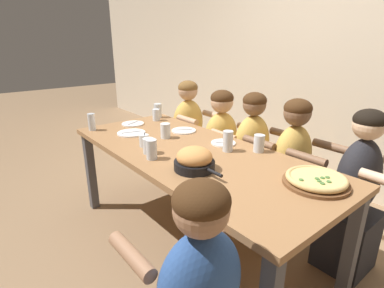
{
  "coord_description": "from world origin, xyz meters",
  "views": [
    {
      "loc": [
        1.55,
        -1.25,
        1.52
      ],
      "look_at": [
        0.0,
        0.0,
        0.82
      ],
      "focal_mm": 28.0,
      "sensor_mm": 36.0,
      "label": 1
    }
  ],
  "objects_px": {
    "drinking_glass_b": "(148,147)",
    "diner_far_left": "(188,137)",
    "drinking_glass_f": "(158,111)",
    "pizza_board_main": "(316,180)",
    "empty_plate_b": "(131,133)",
    "drinking_glass_c": "(156,116)",
    "diner_far_midleft": "(221,150)",
    "drinking_glass_g": "(228,142)",
    "empty_plate_d": "(223,143)",
    "diner_far_center": "(251,161)",
    "drinking_glass_h": "(259,143)",
    "cocktail_glass_blue": "(144,141)",
    "diner_far_right": "(354,201)",
    "empty_plate_a": "(184,131)",
    "drinking_glass_e": "(165,131)",
    "drinking_glass_d": "(152,151)",
    "empty_plate_c": "(133,124)",
    "diner_far_midright": "(290,176)",
    "skillet_bowl": "(194,160)",
    "drinking_glass_a": "(92,123)"
  },
  "relations": [
    {
      "from": "pizza_board_main",
      "to": "empty_plate_d",
      "type": "height_order",
      "value": "pizza_board_main"
    },
    {
      "from": "diner_far_left",
      "to": "drinking_glass_a",
      "type": "bearing_deg",
      "value": -2.61
    },
    {
      "from": "diner_far_center",
      "to": "diner_far_midright",
      "type": "bearing_deg",
      "value": 90.0
    },
    {
      "from": "diner_far_midleft",
      "to": "drinking_glass_c",
      "type": "bearing_deg",
      "value": -49.32
    },
    {
      "from": "pizza_board_main",
      "to": "drinking_glass_f",
      "type": "relative_size",
      "value": 2.5
    },
    {
      "from": "drinking_glass_b",
      "to": "drinking_glass_e",
      "type": "height_order",
      "value": "drinking_glass_e"
    },
    {
      "from": "empty_plate_a",
      "to": "drinking_glass_e",
      "type": "height_order",
      "value": "drinking_glass_e"
    },
    {
      "from": "drinking_glass_f",
      "to": "diner_far_left",
      "type": "distance_m",
      "value": 0.47
    },
    {
      "from": "drinking_glass_f",
      "to": "drinking_glass_g",
      "type": "distance_m",
      "value": 1.14
    },
    {
      "from": "drinking_glass_c",
      "to": "diner_far_right",
      "type": "xyz_separation_m",
      "value": [
        1.74,
        0.41,
        -0.31
      ]
    },
    {
      "from": "empty_plate_c",
      "to": "drinking_glass_g",
      "type": "height_order",
      "value": "drinking_glass_g"
    },
    {
      "from": "pizza_board_main",
      "to": "drinking_glass_a",
      "type": "height_order",
      "value": "drinking_glass_a"
    },
    {
      "from": "skillet_bowl",
      "to": "drinking_glass_c",
      "type": "bearing_deg",
      "value": 158.35
    },
    {
      "from": "empty_plate_b",
      "to": "diner_far_center",
      "type": "height_order",
      "value": "diner_far_center"
    },
    {
      "from": "skillet_bowl",
      "to": "diner_far_left",
      "type": "distance_m",
      "value": 1.48
    },
    {
      "from": "drinking_glass_c",
      "to": "diner_far_center",
      "type": "relative_size",
      "value": 0.1
    },
    {
      "from": "drinking_glass_b",
      "to": "empty_plate_c",
      "type": "bearing_deg",
      "value": 159.6
    },
    {
      "from": "empty_plate_b",
      "to": "drinking_glass_g",
      "type": "bearing_deg",
      "value": 22.52
    },
    {
      "from": "drinking_glass_b",
      "to": "diner_far_left",
      "type": "xyz_separation_m",
      "value": [
        -0.74,
        0.94,
        -0.3
      ]
    },
    {
      "from": "diner_far_center",
      "to": "empty_plate_b",
      "type": "bearing_deg",
      "value": -37.65
    },
    {
      "from": "diner_far_midleft",
      "to": "drinking_glass_g",
      "type": "bearing_deg",
      "value": 48.98
    },
    {
      "from": "empty_plate_a",
      "to": "cocktail_glass_blue",
      "type": "xyz_separation_m",
      "value": [
        0.12,
        -0.46,
        0.03
      ]
    },
    {
      "from": "empty_plate_c",
      "to": "drinking_glass_c",
      "type": "bearing_deg",
      "value": 85.91
    },
    {
      "from": "empty_plate_c",
      "to": "diner_far_left",
      "type": "height_order",
      "value": "diner_far_left"
    },
    {
      "from": "drinking_glass_e",
      "to": "drinking_glass_h",
      "type": "distance_m",
      "value": 0.75
    },
    {
      "from": "empty_plate_a",
      "to": "drinking_glass_b",
      "type": "bearing_deg",
      "value": -62.54
    },
    {
      "from": "pizza_board_main",
      "to": "drinking_glass_a",
      "type": "xyz_separation_m",
      "value": [
        -1.77,
        -0.55,
        0.04
      ]
    },
    {
      "from": "diner_far_left",
      "to": "drinking_glass_d",
      "type": "bearing_deg",
      "value": 40.98
    },
    {
      "from": "drinking_glass_f",
      "to": "diner_far_left",
      "type": "height_order",
      "value": "diner_far_left"
    },
    {
      "from": "pizza_board_main",
      "to": "drinking_glass_e",
      "type": "xyz_separation_m",
      "value": [
        -1.19,
        -0.17,
        0.03
      ]
    },
    {
      "from": "drinking_glass_f",
      "to": "pizza_board_main",
      "type": "bearing_deg",
      "value": -4.67
    },
    {
      "from": "drinking_glass_h",
      "to": "cocktail_glass_blue",
      "type": "bearing_deg",
      "value": -136.72
    },
    {
      "from": "empty_plate_b",
      "to": "drinking_glass_c",
      "type": "distance_m",
      "value": 0.46
    },
    {
      "from": "drinking_glass_f",
      "to": "drinking_glass_g",
      "type": "bearing_deg",
      "value": -7.4
    },
    {
      "from": "pizza_board_main",
      "to": "empty_plate_c",
      "type": "height_order",
      "value": "pizza_board_main"
    },
    {
      "from": "drinking_glass_d",
      "to": "drinking_glass_f",
      "type": "xyz_separation_m",
      "value": [
        -0.92,
        0.64,
        0.0
      ]
    },
    {
      "from": "drinking_glass_b",
      "to": "drinking_glass_f",
      "type": "distance_m",
      "value": 1.01
    },
    {
      "from": "drinking_glass_g",
      "to": "diner_far_center",
      "type": "bearing_deg",
      "value": 109.87
    },
    {
      "from": "skillet_bowl",
      "to": "empty_plate_a",
      "type": "height_order",
      "value": "skillet_bowl"
    },
    {
      "from": "drinking_glass_a",
      "to": "diner_far_left",
      "type": "distance_m",
      "value": 1.08
    },
    {
      "from": "empty_plate_b",
      "to": "drinking_glass_a",
      "type": "height_order",
      "value": "drinking_glass_a"
    },
    {
      "from": "drinking_glass_f",
      "to": "drinking_glass_g",
      "type": "relative_size",
      "value": 0.95
    },
    {
      "from": "pizza_board_main",
      "to": "diner_far_midleft",
      "type": "bearing_deg",
      "value": 158.52
    },
    {
      "from": "drinking_glass_b",
      "to": "diner_far_midright",
      "type": "distance_m",
      "value": 1.12
    },
    {
      "from": "empty_plate_b",
      "to": "drinking_glass_c",
      "type": "height_order",
      "value": "drinking_glass_c"
    },
    {
      "from": "drinking_glass_f",
      "to": "empty_plate_c",
      "type": "bearing_deg",
      "value": -76.74
    },
    {
      "from": "drinking_glass_h",
      "to": "diner_far_midright",
      "type": "xyz_separation_m",
      "value": [
        0.08,
        0.32,
        -0.32
      ]
    },
    {
      "from": "cocktail_glass_blue",
      "to": "skillet_bowl",
      "type": "bearing_deg",
      "value": 2.4
    },
    {
      "from": "drinking_glass_d",
      "to": "diner_far_center",
      "type": "height_order",
      "value": "diner_far_center"
    },
    {
      "from": "drinking_glass_g",
      "to": "drinking_glass_b",
      "type": "bearing_deg",
      "value": -124.52
    }
  ]
}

